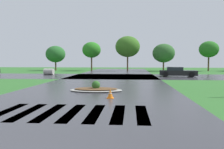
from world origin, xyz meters
The scene contains 8 objects.
asphalt_roadway centered at (0.00, 10.00, 0.00)m, with size 10.75×80.00×0.01m, color #35353A.
asphalt_cross_road centered at (0.00, 25.37, 0.00)m, with size 90.00×9.68×0.01m, color #35353A.
crosswalk_stripes centered at (0.00, 5.14, 0.00)m, with size 5.85×3.22×0.01m.
median_island centered at (-0.04, 11.54, 0.13)m, with size 3.50×2.01×0.68m.
car_silver_hatch centered at (7.98, 25.37, 0.56)m, with size 4.60×2.39×1.19m.
drainage_pipe_stack centered at (-9.06, 27.64, 0.44)m, with size 1.35×0.93×0.87m.
traffic_cone centered at (1.17, 8.64, 0.24)m, with size 0.36×0.36×0.51m.
background_treeline centered at (4.92, 40.51, 3.78)m, with size 39.35×5.16×6.53m.
Camera 1 is at (2.27, -3.64, 2.05)m, focal length 37.18 mm.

